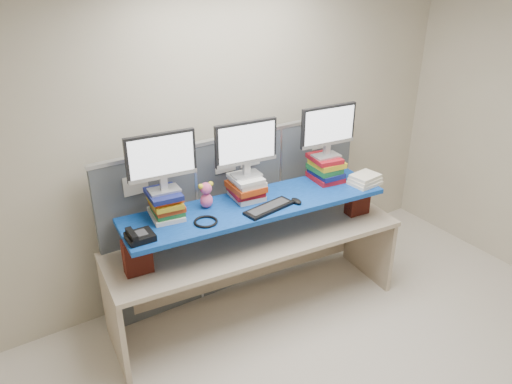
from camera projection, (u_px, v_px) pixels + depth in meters
room at (392, 238)px, 2.96m from camera, size 5.00×4.00×2.80m
cubicle_partition at (240, 212)px, 4.59m from camera, size 2.60×0.06×1.53m
desk at (256, 252)px, 4.27m from camera, size 2.59×0.97×0.77m
brick_pier_left at (137, 256)px, 3.68m from camera, size 0.21×0.13×0.28m
brick_pier_right at (358, 199)px, 4.51m from camera, size 0.21×0.13×0.28m
blue_board at (256, 205)px, 4.07m from camera, size 2.24×0.75×0.04m
book_stack_left at (166, 204)px, 3.81m from camera, size 0.28×0.33×0.22m
book_stack_center at (246, 187)px, 4.10m from camera, size 0.28×0.32×0.20m
book_stack_right at (326, 168)px, 4.42m from camera, size 0.29×0.33×0.23m
monitor_left at (161, 159)px, 3.65m from camera, size 0.53×0.17×0.46m
monitor_center at (246, 146)px, 3.94m from camera, size 0.53×0.17×0.46m
monitor_right at (328, 128)px, 4.25m from camera, size 0.53×0.17×0.46m
keyboard at (269, 208)px, 3.95m from camera, size 0.45×0.21×0.03m
mouse at (296, 201)px, 4.05m from camera, size 0.09×0.12×0.04m
desk_phone at (139, 236)px, 3.53m from camera, size 0.19×0.17×0.08m
headset at (206, 222)px, 3.76m from camera, size 0.20×0.20×0.02m
plush_toy at (206, 195)px, 3.94m from camera, size 0.13×0.10×0.22m
binder_stack at (365, 180)px, 4.37m from camera, size 0.27×0.22×0.09m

